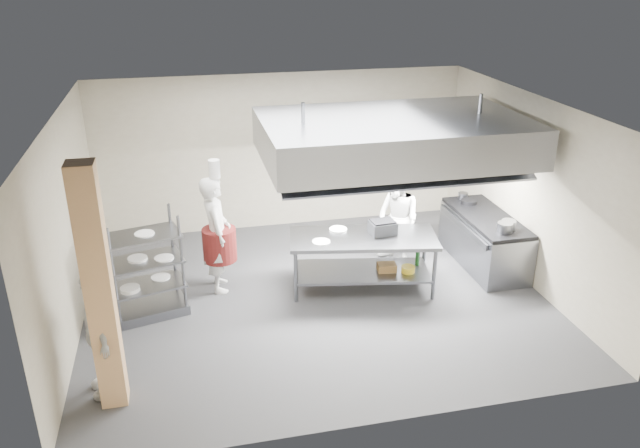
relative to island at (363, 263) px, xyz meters
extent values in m
plane|color=#2C2C2E|center=(-0.79, -0.12, -0.46)|extent=(7.00, 7.00, 0.00)
plane|color=silver|center=(-0.79, -0.12, 2.54)|extent=(7.00, 7.00, 0.00)
plane|color=#9F957E|center=(-0.79, 2.88, 1.04)|extent=(7.00, 0.00, 7.00)
plane|color=#9F957E|center=(-4.29, -0.12, 1.04)|extent=(0.00, 6.00, 6.00)
plane|color=#9F957E|center=(2.71, -0.12, 1.04)|extent=(0.00, 6.00, 6.00)
cube|color=tan|center=(-3.69, -2.02, 1.04)|extent=(0.30, 0.30, 3.00)
cube|color=gray|center=(0.51, 0.28, 1.94)|extent=(4.00, 2.50, 0.60)
cube|color=white|center=(-0.39, 0.28, 1.62)|extent=(1.60, 0.12, 0.04)
cube|color=white|center=(1.41, 0.28, 1.62)|extent=(1.60, 0.12, 0.04)
cube|color=gray|center=(1.01, 2.72, 1.04)|extent=(1.50, 0.28, 0.04)
cube|color=gray|center=(0.00, 0.00, 0.42)|extent=(2.43, 1.36, 0.06)
cube|color=gray|center=(0.00, 0.00, -0.16)|extent=(2.23, 1.23, 0.04)
cube|color=slate|center=(2.29, 0.38, -0.04)|extent=(0.80, 2.00, 0.84)
cube|color=black|center=(2.29, 0.38, 0.41)|extent=(0.78, 1.96, 0.06)
imported|color=silver|center=(-2.24, 0.52, 0.49)|extent=(0.47, 0.70, 1.89)
imported|color=white|center=(0.81, 0.70, 0.39)|extent=(0.91, 1.00, 1.68)
imported|color=white|center=(-3.79, -1.79, 0.37)|extent=(0.59, 1.03, 1.66)
cube|color=slate|center=(0.33, 0.05, 0.55)|extent=(0.42, 0.34, 0.19)
cube|color=olive|center=(0.37, -0.11, -0.07)|extent=(0.31, 0.23, 0.13)
cylinder|color=gray|center=(2.36, -0.23, 0.52)|extent=(0.23, 0.23, 0.16)
cylinder|color=white|center=(-3.32, -0.06, 0.06)|extent=(0.28, 0.28, 0.05)
camera|label=1|loc=(-2.63, -8.51, 4.47)|focal=35.00mm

